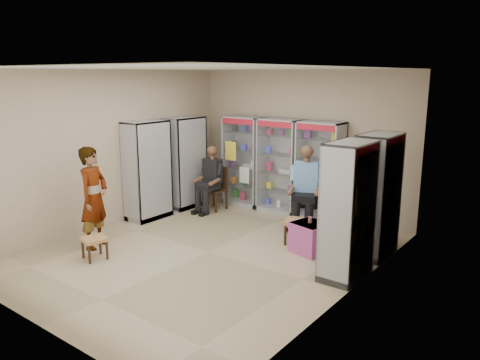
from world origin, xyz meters
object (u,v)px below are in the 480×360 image
Objects in this scene: cabinet_back_right at (320,172)px; woven_stool_a at (297,232)px; cabinet_right_far at (377,195)px; cabinet_right_near at (348,211)px; pink_trunk at (310,238)px; woven_stool_b at (95,248)px; cabinet_left_near at (147,171)px; wooden_chair at (215,189)px; standing_man at (94,198)px; cabinet_left_far at (185,163)px; office_chair at (307,199)px; seated_shopkeeper at (306,191)px; cabinet_back_left at (244,161)px; cabinet_back_mid at (280,166)px.

woven_stool_a is (0.36, -1.46, -0.79)m from cabinet_back_right.
cabinet_right_near is at bearing -180.00° from cabinet_right_far.
pink_trunk reaches higher than woven_stool_b.
pink_trunk is at bearing 58.95° from cabinet_right_near.
cabinet_right_near is at bearing 87.43° from cabinet_left_near.
wooden_chair is at bearing 83.96° from cabinet_right_far.
cabinet_right_far is 5.55× the size of woven_stool_b.
cabinet_left_near is 1.76m from standing_man.
cabinet_right_near and cabinet_left_far have the same top height.
cabinet_right_near reaches higher than wooden_chair.
woven_stool_a is (0.22, -0.72, -0.39)m from office_chair.
standing_man is at bearing 10.79° from cabinet_left_far.
office_chair is (2.97, 1.29, -0.39)m from cabinet_left_near.
woven_stool_a is (0.22, -0.67, -0.56)m from seated_shopkeeper.
pink_trunk is at bearing 77.80° from cabinet_left_far.
cabinet_back_left is 1.00× the size of cabinet_right_far.
cabinet_right_far reaches higher than woven_stool_a.
cabinet_right_near is 4.74× the size of woven_stool_a.
woven_stool_a is (2.26, -1.46, -0.79)m from cabinet_back_left.
cabinet_back_mid is 2.10m from cabinet_left_far.
cabinet_left_near is at bearing 115.60° from woven_stool_b.
seated_shopkeeper is at bearing -21.13° from cabinet_back_left.
pink_trunk is at bearing 95.16° from cabinet_left_near.
cabinet_back_mid is at bearing 49.16° from cabinet_right_near.
cabinet_right_far reaches higher than seated_shopkeeper.
cabinet_back_mid is at bearing 121.44° from seated_shopkeeper.
cabinet_left_far is 1.15× the size of standing_man.
cabinet_right_near is at bearing -89.66° from standing_man.
seated_shopkeeper is (-1.49, 1.44, -0.23)m from cabinet_right_near.
cabinet_back_left is 2.13× the size of wooden_chair.
cabinet_left_near is at bearing -174.84° from pink_trunk.
cabinet_back_mid and cabinet_left_near have the same top height.
cabinet_back_left is 0.95m from cabinet_back_mid.
cabinet_back_right is 4.54m from woven_stool_b.
office_chair is at bearing 113.53° from cabinet_left_near.
cabinet_back_left reaches higher than wooden_chair.
cabinet_back_mid is 1.37m from office_chair.
cabinet_back_mid is 1.50m from wooden_chair.
pink_trunk is at bearing -44.94° from cabinet_back_mid.
seated_shopkeeper reaches higher than woven_stool_b.
woven_stool_b is (0.29, -3.33, -0.29)m from wooden_chair.
standing_man is (-3.06, -2.00, 0.62)m from pink_trunk.
standing_man is at bearing -110.05° from cabinet_back_mid.
cabinet_left_far is at bearing -161.81° from cabinet_back_right.
pink_trunk is (1.71, -1.71, -0.74)m from cabinet_back_mid.
cabinet_right_far and cabinet_left_near have the same top height.
woven_stool_a is 3.41m from woven_stool_b.
woven_stool_b is at bearing 130.03° from cabinet_right_far.
seated_shopkeeper is 2.90× the size of pink_trunk.
cabinet_left_far reaches higher than office_chair.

